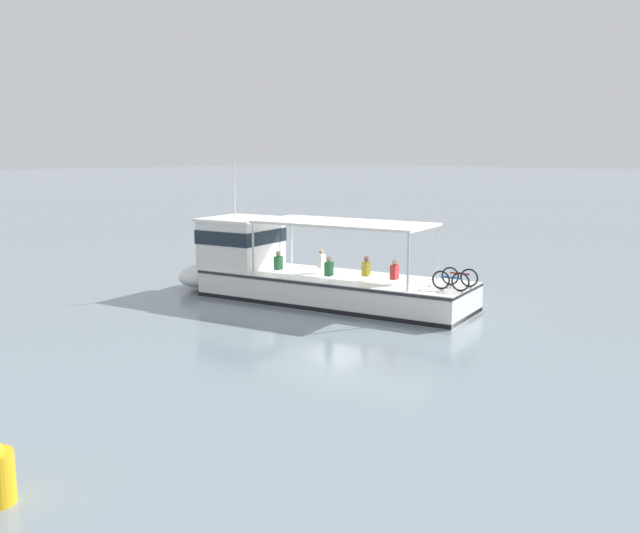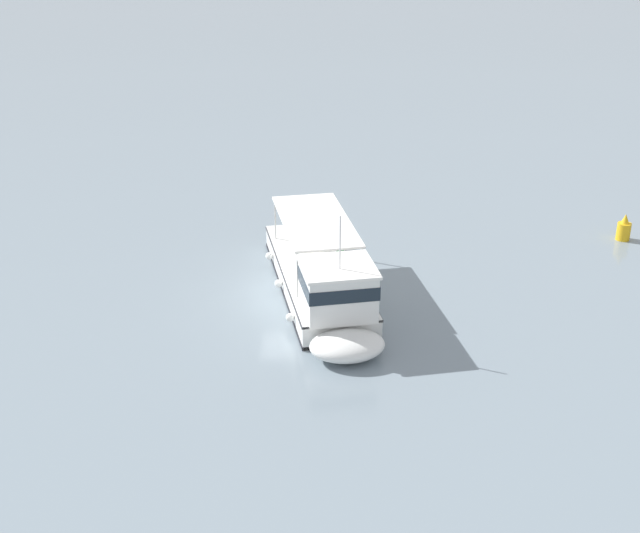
% 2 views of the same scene
% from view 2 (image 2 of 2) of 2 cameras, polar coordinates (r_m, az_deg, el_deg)
% --- Properties ---
extents(ground_plane, '(400.00, 400.00, 0.00)m').
position_cam_2_polar(ground_plane, '(38.17, -2.10, -2.00)').
color(ground_plane, gray).
extents(ferry_main, '(13.07, 6.13, 5.32)m').
position_cam_2_polar(ferry_main, '(36.94, 0.29, -1.18)').
color(ferry_main, white).
rests_on(ferry_main, ground).
extents(channel_buoy, '(0.70, 0.70, 1.40)m').
position_cam_2_polar(channel_buoy, '(46.64, 19.48, 2.34)').
color(channel_buoy, gold).
rests_on(channel_buoy, ground).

